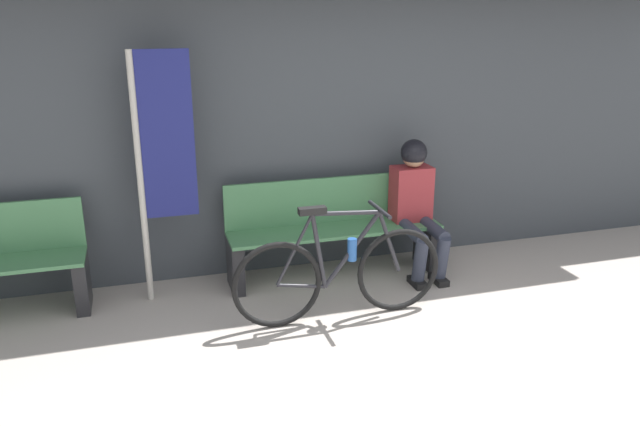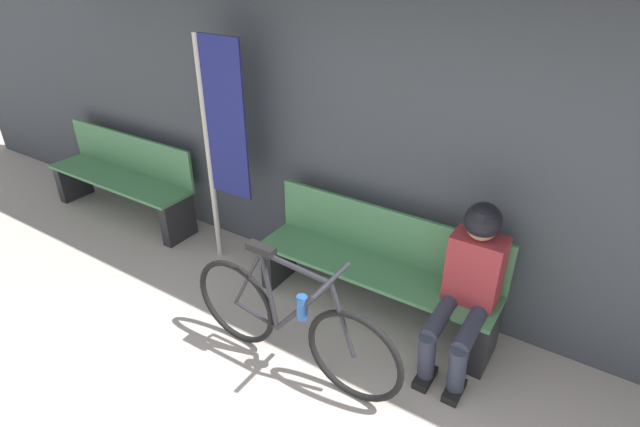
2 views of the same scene
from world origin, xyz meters
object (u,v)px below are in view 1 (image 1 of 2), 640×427
at_px(bicycle, 340,273).
at_px(banner_pole, 159,151).
at_px(park_bench_near, 333,231).
at_px(person_seated, 416,198).

height_order(bicycle, banner_pole, banner_pole).
distance_m(park_bench_near, banner_pole, 1.63).
bearing_deg(bicycle, banner_pole, 148.06).
xyz_separation_m(bicycle, person_seated, (0.92, 0.68, 0.31)).
relative_size(bicycle, banner_pole, 0.82).
relative_size(bicycle, person_seated, 1.37).
distance_m(bicycle, person_seated, 1.18).
distance_m(person_seated, banner_pole, 2.19).
bearing_deg(banner_pole, park_bench_near, 1.96).
bearing_deg(park_bench_near, banner_pole, -178.04).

